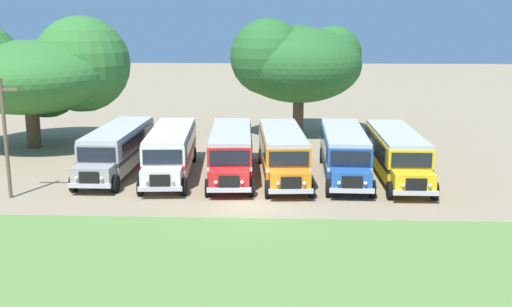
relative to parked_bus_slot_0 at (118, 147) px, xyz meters
name	(u,v)px	position (x,y,z in m)	size (l,w,h in m)	color
ground_plane	(251,206)	(8.94, -7.03, -1.58)	(220.00, 220.00, 0.00)	#937F60
foreground_grass_strip	(241,264)	(8.94, -14.72, -1.58)	(80.00, 11.25, 0.01)	olive
parked_bus_slot_0	(118,147)	(0.00, 0.00, 0.00)	(2.76, 10.85, 2.82)	#9E9993
parked_bus_slot_1	(171,149)	(3.51, -0.48, 0.00)	(3.41, 10.95, 2.82)	silver
parked_bus_slot_2	(231,150)	(7.33, -0.50, 0.00)	(3.28, 10.93, 2.82)	red
parked_bus_slot_3	(282,151)	(10.55, -0.61, 0.00)	(3.44, 10.96, 2.82)	orange
parked_bus_slot_4	(344,150)	(14.39, -0.33, 0.00)	(2.86, 10.86, 2.82)	#23519E
parked_bus_slot_5	(396,152)	(17.58, -0.63, 0.00)	(2.72, 10.84, 2.82)	yellow
broad_shade_tree	(296,61)	(11.58, 13.41, 4.64)	(10.99, 9.92, 9.76)	brown
secondary_tree	(34,73)	(-8.34, 7.64, 4.09)	(14.19, 12.26, 9.92)	brown
utility_pole	(5,135)	(-4.32, -6.18, 1.93)	(1.80, 0.20, 6.54)	brown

